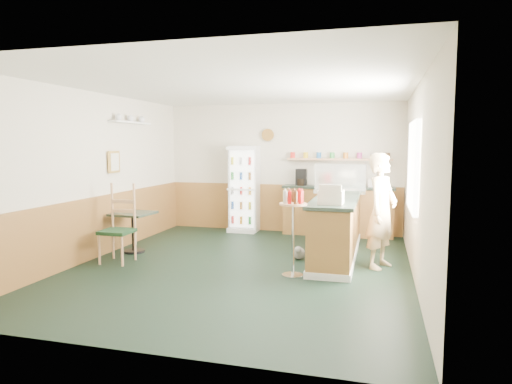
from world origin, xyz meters
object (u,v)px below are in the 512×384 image
(cash_register, at_px, (331,197))
(shopkeeper, at_px, (382,211))
(drinks_fridge, at_px, (244,189))
(condiment_stand, at_px, (293,218))
(cafe_table, at_px, (133,224))
(cafe_chair, at_px, (120,221))
(display_case, at_px, (341,179))

(cash_register, xyz_separation_m, shopkeeper, (0.70, 0.50, -0.24))
(drinks_fridge, relative_size, cash_register, 5.09)
(drinks_fridge, distance_m, shopkeeper, 3.60)
(shopkeeper, bearing_deg, condiment_stand, 147.65)
(cafe_table, xyz_separation_m, cafe_chair, (0.10, -0.57, 0.16))
(display_case, height_order, cafe_chair, display_case)
(cash_register, height_order, shopkeeper, shopkeeper)
(display_case, height_order, cash_register, display_case)
(drinks_fridge, xyz_separation_m, shopkeeper, (2.82, -2.24, -0.05))
(cafe_table, distance_m, cafe_chair, 0.60)
(cafe_table, bearing_deg, drinks_fridge, 61.26)
(condiment_stand, bearing_deg, cafe_table, 166.68)
(shopkeeper, height_order, cafe_table, shopkeeper)
(shopkeeper, relative_size, condiment_stand, 1.42)
(shopkeeper, bearing_deg, cafe_table, 115.65)
(drinks_fridge, bearing_deg, display_case, -29.50)
(cash_register, relative_size, condiment_stand, 0.29)
(drinks_fridge, xyz_separation_m, cafe_table, (-1.28, -2.34, -0.42))
(cafe_chair, bearing_deg, display_case, 26.35)
(cafe_table, height_order, cafe_chair, cafe_chair)
(shopkeeper, bearing_deg, display_case, 58.17)
(display_case, bearing_deg, cafe_table, -161.46)
(display_case, bearing_deg, drinks_fridge, 150.50)
(drinks_fridge, height_order, display_case, drinks_fridge)
(condiment_stand, bearing_deg, cafe_chair, 177.64)
(display_case, xyz_separation_m, cafe_chair, (-3.30, -1.71, -0.61))
(display_case, distance_m, condiment_stand, 1.94)
(drinks_fridge, bearing_deg, cash_register, -52.32)
(shopkeeper, relative_size, cafe_table, 2.50)
(shopkeeper, height_order, condiment_stand, shopkeeper)
(condiment_stand, height_order, cafe_chair, cafe_chair)
(display_case, distance_m, shopkeeper, 1.32)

